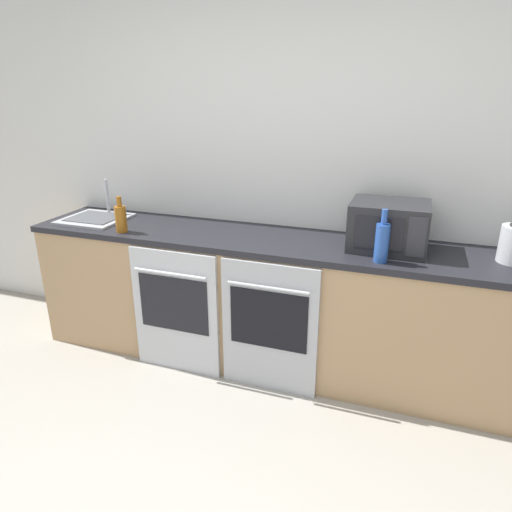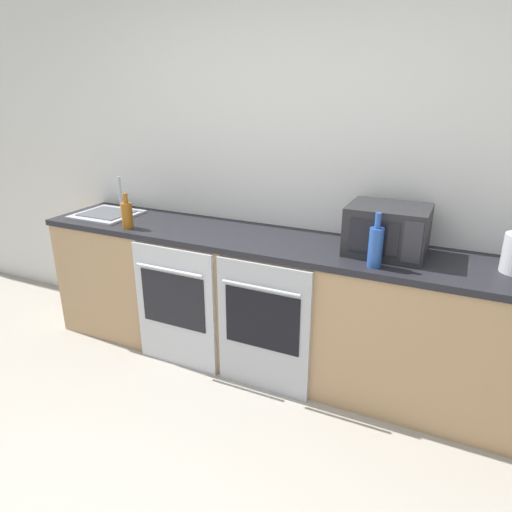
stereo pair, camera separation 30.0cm
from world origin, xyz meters
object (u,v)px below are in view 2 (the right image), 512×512
object	(u,v)px
bottle_blue	(376,246)
oven_right	(263,328)
oven_left	(175,308)
microwave	(387,230)
bottle_amber	(127,214)
sink	(108,213)

from	to	relation	value
bottle_blue	oven_right	bearing A→B (deg)	-169.70
oven_right	bottle_blue	world-z (taller)	bottle_blue
oven_left	microwave	size ratio (longest dim) A/B	1.92
bottle_blue	bottle_amber	xyz separation A→B (m)	(-1.68, -0.00, -0.02)
oven_right	bottle_amber	distance (m)	1.22
oven_left	bottle_blue	xyz separation A→B (m)	(1.25, 0.11, 0.59)
oven_right	sink	xyz separation A→B (m)	(-1.43, 0.30, 0.49)
microwave	sink	distance (m)	2.06
microwave	bottle_amber	distance (m)	1.72
oven_right	microwave	world-z (taller)	microwave
bottle_amber	microwave	bearing A→B (deg)	8.04
bottle_blue	sink	distance (m)	2.05
oven_left	bottle_blue	world-z (taller)	bottle_blue
sink	oven_left	bearing A→B (deg)	-21.07
bottle_amber	bottle_blue	bearing A→B (deg)	0.01
oven_left	microwave	xyz separation A→B (m)	(1.27, 0.35, 0.61)
sink	bottle_amber	bearing A→B (deg)	-28.26
oven_left	bottle_amber	world-z (taller)	bottle_amber
oven_right	microwave	distance (m)	0.94
oven_right	sink	distance (m)	1.54
oven_left	sink	xyz separation A→B (m)	(-0.79, 0.30, 0.49)
oven_left	microwave	bearing A→B (deg)	15.42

